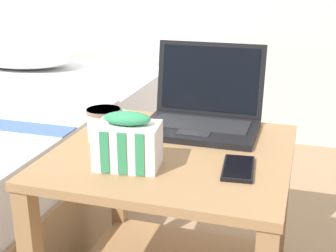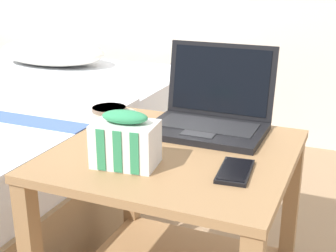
# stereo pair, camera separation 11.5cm
# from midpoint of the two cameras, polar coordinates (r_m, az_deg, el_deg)

# --- Properties ---
(bedside_table) EXTENTS (0.60, 0.59, 0.55)m
(bedside_table) POSITION_cam_midpoint_polar(r_m,az_deg,el_deg) (1.30, -1.99, -10.91)
(bedside_table) COLOR #997047
(bedside_table) RESTS_ON ground_plane
(laptop) EXTENTS (0.33, 0.27, 0.24)m
(laptop) POSITION_cam_midpoint_polar(r_m,az_deg,el_deg) (1.37, 1.84, 1.71)
(laptop) COLOR black
(laptop) RESTS_ON bedside_table
(mug_front_left) EXTENTS (0.12, 0.11, 0.09)m
(mug_front_left) POSITION_cam_midpoint_polar(r_m,az_deg,el_deg) (1.28, -10.21, 0.35)
(mug_front_left) COLOR beige
(mug_front_left) RESTS_ON bedside_table
(snack_bag) EXTENTS (0.16, 0.12, 0.14)m
(snack_bag) POSITION_cam_midpoint_polar(r_m,az_deg,el_deg) (1.10, -7.91, -2.08)
(snack_bag) COLOR white
(snack_bag) RESTS_ON bedside_table
(cell_phone) EXTENTS (0.08, 0.15, 0.01)m
(cell_phone) POSITION_cam_midpoint_polar(r_m,az_deg,el_deg) (1.10, 5.62, -5.19)
(cell_phone) COLOR black
(cell_phone) RESTS_ON bedside_table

